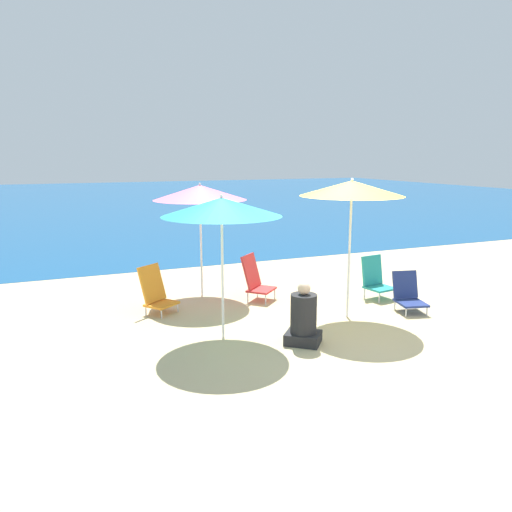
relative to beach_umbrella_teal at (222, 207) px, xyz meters
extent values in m
plane|color=#C6B284|center=(1.99, -0.39, -1.91)|extent=(60.00, 60.00, 0.00)
cube|color=navy|center=(1.99, 24.69, -1.90)|extent=(60.00, 40.00, 0.01)
cylinder|color=white|center=(0.00, 0.00, -1.02)|extent=(0.04, 0.04, 1.78)
cone|color=teal|center=(0.00, 0.00, 0.00)|extent=(1.69, 1.69, 0.26)
sphere|color=white|center=(0.00, 0.00, 0.15)|extent=(0.04, 0.04, 0.04)
cylinder|color=white|center=(0.36, 2.26, -1.00)|extent=(0.04, 0.04, 1.81)
cone|color=pink|center=(0.36, 2.26, 0.04)|extent=(1.71, 1.71, 0.27)
sphere|color=white|center=(0.36, 2.26, 0.20)|extent=(0.04, 0.04, 0.04)
cylinder|color=white|center=(2.19, 0.11, -0.91)|extent=(0.04, 0.04, 1.98)
cone|color=yellow|center=(2.19, 0.11, 0.20)|extent=(1.64, 1.64, 0.24)
sphere|color=white|center=(2.19, 0.11, 0.34)|extent=(0.04, 0.04, 0.04)
cylinder|color=silver|center=(-0.65, 1.20, -1.83)|extent=(0.02, 0.02, 0.15)
cylinder|color=silver|center=(-0.32, 1.44, -1.83)|extent=(0.02, 0.02, 0.15)
cylinder|color=silver|center=(-0.85, 1.48, -1.83)|extent=(0.02, 0.02, 0.15)
cylinder|color=silver|center=(-0.52, 1.72, -1.83)|extent=(0.02, 0.02, 0.15)
cube|color=orange|center=(-0.58, 1.46, -1.74)|extent=(0.63, 0.61, 0.04)
cube|color=orange|center=(-0.70, 1.62, -1.41)|extent=(0.51, 0.45, 0.61)
cylinder|color=silver|center=(3.15, 0.55, -1.81)|extent=(0.02, 0.02, 0.19)
cylinder|color=silver|center=(3.54, 0.61, -1.81)|extent=(0.02, 0.02, 0.19)
cylinder|color=silver|center=(3.09, 0.93, -1.81)|extent=(0.02, 0.02, 0.19)
cylinder|color=silver|center=(3.49, 0.98, -1.81)|extent=(0.02, 0.02, 0.19)
cube|color=teal|center=(3.32, 0.77, -1.70)|extent=(0.53, 0.51, 0.04)
cube|color=teal|center=(3.28, 0.99, -1.40)|extent=(0.48, 0.19, 0.55)
cylinder|color=silver|center=(3.08, -0.27, -1.83)|extent=(0.02, 0.02, 0.15)
cylinder|color=silver|center=(3.44, -0.35, -1.83)|extent=(0.02, 0.02, 0.15)
cylinder|color=silver|center=(3.18, 0.15, -1.83)|extent=(0.02, 0.02, 0.15)
cylinder|color=silver|center=(3.54, 0.06, -1.83)|extent=(0.02, 0.02, 0.15)
cube|color=navy|center=(3.31, -0.10, -1.74)|extent=(0.54, 0.59, 0.04)
cube|color=navy|center=(3.37, 0.14, -1.48)|extent=(0.46, 0.26, 0.47)
cylinder|color=silver|center=(1.23, 1.25, -1.81)|extent=(0.02, 0.02, 0.19)
cylinder|color=silver|center=(1.54, 1.54, -1.81)|extent=(0.02, 0.02, 0.19)
cylinder|color=silver|center=(0.99, 1.50, -1.81)|extent=(0.02, 0.02, 0.19)
cylinder|color=silver|center=(1.30, 1.79, -1.81)|extent=(0.02, 0.02, 0.19)
cube|color=red|center=(1.26, 1.52, -1.70)|extent=(0.65, 0.65, 0.04)
cube|color=red|center=(1.12, 1.67, -1.37)|extent=(0.50, 0.49, 0.61)
cube|color=#262628|center=(0.96, -0.66, -1.83)|extent=(0.63, 0.62, 0.16)
cylinder|color=#262628|center=(0.96, -0.66, -1.47)|extent=(0.37, 0.37, 0.56)
sphere|color=beige|center=(0.96, -0.66, -1.10)|extent=(0.18, 0.18, 0.18)
camera|label=1|loc=(-2.22, -6.55, 0.70)|focal=35.00mm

